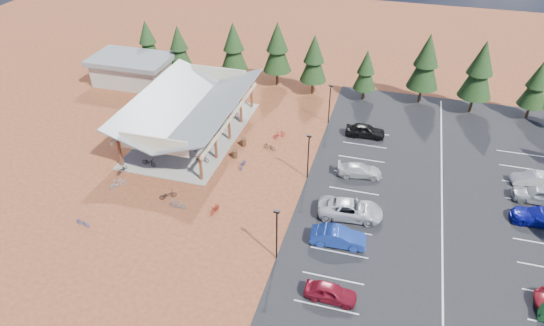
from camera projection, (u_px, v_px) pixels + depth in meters
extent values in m
plane|color=brown|center=(256.00, 181.00, 50.02)|extent=(140.00, 140.00, 0.00)
cube|color=black|center=(442.00, 194.00, 48.20)|extent=(27.00, 44.00, 0.04)
cube|color=gray|center=(194.00, 133.00, 57.83)|extent=(10.60, 18.60, 0.10)
cube|color=maroon|center=(120.00, 154.00, 51.32)|extent=(0.25, 0.25, 3.00)
cube|color=maroon|center=(140.00, 134.00, 54.66)|extent=(0.25, 0.25, 3.00)
cube|color=maroon|center=(157.00, 117.00, 58.00)|extent=(0.25, 0.25, 3.00)
cube|color=maroon|center=(172.00, 102.00, 61.34)|extent=(0.25, 0.25, 3.00)
cube|color=maroon|center=(186.00, 88.00, 64.69)|extent=(0.25, 0.25, 3.00)
cube|color=maroon|center=(201.00, 167.00, 49.23)|extent=(0.25, 0.25, 3.00)
cube|color=maroon|center=(216.00, 146.00, 52.58)|extent=(0.25, 0.25, 3.00)
cube|color=maroon|center=(229.00, 127.00, 55.92)|extent=(0.25, 0.25, 3.00)
cube|color=maroon|center=(241.00, 111.00, 59.26)|extent=(0.25, 0.25, 3.00)
cube|color=maroon|center=(251.00, 96.00, 62.60)|extent=(0.25, 0.25, 3.00)
cube|color=beige|center=(152.00, 105.00, 57.25)|extent=(0.22, 18.00, 0.35)
cube|color=beige|center=(232.00, 117.00, 54.98)|extent=(0.22, 18.00, 0.35)
cube|color=slate|center=(167.00, 101.00, 56.27)|extent=(5.85, 19.40, 2.13)
cube|color=slate|center=(214.00, 107.00, 54.95)|extent=(5.85, 19.40, 2.13)
cube|color=beige|center=(154.00, 145.00, 48.51)|extent=(7.50, 0.15, 1.80)
cube|color=beige|center=(219.00, 74.00, 62.83)|extent=(7.50, 0.15, 1.80)
cube|color=#ADA593|center=(133.00, 72.00, 68.89)|extent=(10.00, 6.00, 3.20)
cube|color=slate|center=(131.00, 59.00, 67.79)|extent=(11.00, 7.00, 0.70)
cylinder|color=black|center=(277.00, 236.00, 39.53)|extent=(0.14, 0.14, 5.00)
cube|color=black|center=(277.00, 212.00, 38.10)|extent=(0.50, 0.25, 0.18)
cylinder|color=black|center=(308.00, 158.00, 49.07)|extent=(0.14, 0.14, 5.00)
cube|color=black|center=(309.00, 136.00, 47.64)|extent=(0.50, 0.25, 0.18)
cylinder|color=black|center=(329.00, 105.00, 58.62)|extent=(0.14, 0.14, 5.00)
cube|color=black|center=(331.00, 86.00, 57.19)|extent=(0.50, 0.25, 0.18)
cylinder|color=#402816|center=(235.00, 154.00, 53.41)|extent=(0.60, 0.60, 0.90)
cylinder|color=#402816|center=(244.00, 142.00, 55.45)|extent=(0.60, 0.60, 0.90)
cylinder|color=#382314|center=(151.00, 64.00, 73.04)|extent=(0.36, 0.36, 1.86)
cone|color=black|center=(148.00, 44.00, 71.26)|extent=(3.27, 3.27, 4.46)
cone|color=black|center=(146.00, 32.00, 70.22)|extent=(2.53, 2.53, 3.35)
cylinder|color=#382314|center=(182.00, 71.00, 70.81)|extent=(0.36, 0.36, 1.89)
cone|color=black|center=(179.00, 50.00, 69.00)|extent=(3.33, 3.33, 4.55)
cone|color=black|center=(178.00, 37.00, 67.93)|extent=(2.58, 2.58, 3.41)
cylinder|color=#382314|center=(235.00, 76.00, 69.25)|extent=(0.36, 0.36, 2.15)
cone|color=black|center=(234.00, 51.00, 67.20)|extent=(3.78, 3.78, 5.15)
cone|color=black|center=(233.00, 36.00, 66.00)|extent=(2.92, 2.92, 3.86)
cylinder|color=#382314|center=(277.00, 78.00, 68.59)|extent=(0.36, 0.36, 2.22)
cone|color=black|center=(277.00, 52.00, 66.46)|extent=(3.91, 3.91, 5.33)
cone|color=black|center=(277.00, 36.00, 65.21)|extent=(3.02, 3.02, 4.00)
cylinder|color=#382314|center=(313.00, 87.00, 66.26)|extent=(0.36, 0.36, 2.04)
cone|color=black|center=(314.00, 63.00, 64.31)|extent=(3.60, 3.60, 4.91)
cone|color=black|center=(314.00, 48.00, 63.16)|extent=(2.78, 2.78, 3.68)
cylinder|color=#382314|center=(363.00, 94.00, 64.85)|extent=(0.36, 0.36, 1.70)
cone|color=black|center=(365.00, 74.00, 63.22)|extent=(2.99, 2.99, 4.08)
cone|color=black|center=(367.00, 62.00, 62.27)|extent=(2.31, 2.31, 3.06)
cylinder|color=#382314|center=(420.00, 95.00, 63.99)|extent=(0.36, 0.36, 2.30)
cone|color=black|center=(425.00, 67.00, 61.79)|extent=(4.05, 4.05, 5.53)
cone|color=black|center=(428.00, 50.00, 60.50)|extent=(3.13, 3.13, 4.15)
cylinder|color=#382314|center=(471.00, 104.00, 61.71)|extent=(0.36, 0.36, 2.33)
cone|color=black|center=(479.00, 75.00, 59.49)|extent=(4.09, 4.09, 5.58)
cone|color=black|center=(483.00, 57.00, 58.19)|extent=(3.16, 3.16, 4.19)
cylinder|color=#382314|center=(528.00, 112.00, 60.51)|extent=(0.36, 0.36, 1.89)
cone|color=black|center=(536.00, 88.00, 58.71)|extent=(3.33, 3.33, 4.53)
cone|color=black|center=(541.00, 74.00, 57.65)|extent=(2.57, 2.57, 3.40)
imported|color=black|center=(149.00, 162.00, 51.87)|extent=(1.80, 0.88, 0.91)
imported|color=#979BA0|center=(176.00, 137.00, 55.92)|extent=(1.82, 0.58, 1.08)
imported|color=#224988|center=(188.00, 116.00, 60.46)|extent=(1.70, 0.83, 0.85)
imported|color=maroon|center=(202.00, 104.00, 63.01)|extent=(1.53, 0.51, 0.91)
imported|color=black|center=(202.00, 158.00, 52.58)|extent=(1.74, 0.86, 0.87)
imported|color=gray|center=(190.00, 149.00, 54.02)|extent=(1.66, 0.75, 0.96)
imported|color=#123A99|center=(203.00, 128.00, 57.93)|extent=(1.77, 1.05, 0.88)
imported|color=maroon|center=(233.00, 113.00, 60.70)|extent=(1.87, 0.62, 1.11)
imported|color=black|center=(122.00, 170.00, 50.97)|extent=(0.81, 1.60, 0.80)
imported|color=#969A9E|center=(118.00, 183.00, 48.79)|extent=(1.43, 1.72, 1.06)
imported|color=#1C4796|center=(83.00, 223.00, 44.01)|extent=(1.60, 0.76, 0.81)
imported|color=maroon|center=(215.00, 209.00, 45.52)|extent=(0.70, 1.60, 0.93)
imported|color=black|center=(168.00, 195.00, 47.36)|extent=(1.68, 1.48, 0.88)
imported|color=gray|center=(178.00, 204.00, 46.03)|extent=(1.70, 0.51, 1.02)
imported|color=navy|center=(243.00, 164.00, 51.78)|extent=(0.59, 1.67, 0.87)
imported|color=maroon|center=(279.00, 134.00, 56.82)|extent=(1.46, 1.40, 0.95)
imported|color=black|center=(270.00, 147.00, 54.71)|extent=(1.67, 0.96, 0.83)
imported|color=maroon|center=(331.00, 292.00, 36.91)|extent=(4.08, 1.74, 1.37)
imported|color=navy|center=(338.00, 237.00, 41.82)|extent=(4.93, 2.00, 1.59)
imported|color=#B5B6BD|center=(350.00, 209.00, 44.86)|extent=(6.25, 3.36, 1.67)
imported|color=#B7B7B7|center=(359.00, 170.00, 50.36)|extent=(4.80, 2.53, 1.33)
imported|color=black|center=(365.00, 130.00, 56.89)|extent=(4.66, 2.08, 1.56)
imported|color=#0C108E|center=(542.00, 216.00, 44.10)|extent=(5.40, 2.30, 1.55)
imported|color=#9CA0A4|center=(539.00, 195.00, 46.69)|extent=(4.88, 2.03, 1.65)
imported|color=#B8B8B8|center=(533.00, 179.00, 49.08)|extent=(4.33, 2.09, 1.37)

